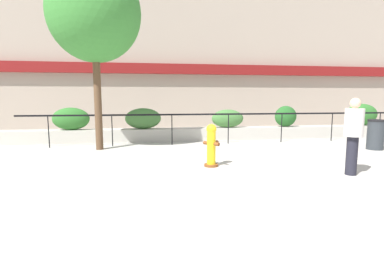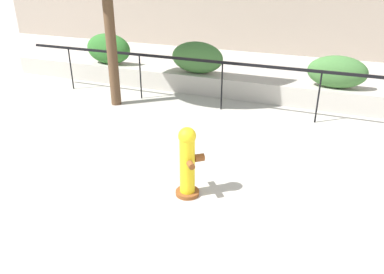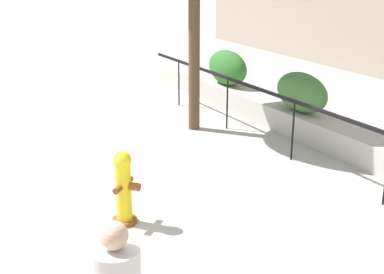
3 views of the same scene
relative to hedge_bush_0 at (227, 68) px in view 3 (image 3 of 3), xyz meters
The scene contains 3 objects.
hedge_bush_0 is the anchor object (origin of this frame).
hedge_bush_1 2.74m from the hedge_bush_0, ahead, with size 1.41×0.59×0.82m, color #427538.
fire_hydrant 6.52m from the hedge_bush_0, 46.75° to the right, with size 0.50×0.50×1.08m.
Camera 3 is at (4.89, -1.36, 3.68)m, focal length 50.00 mm.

